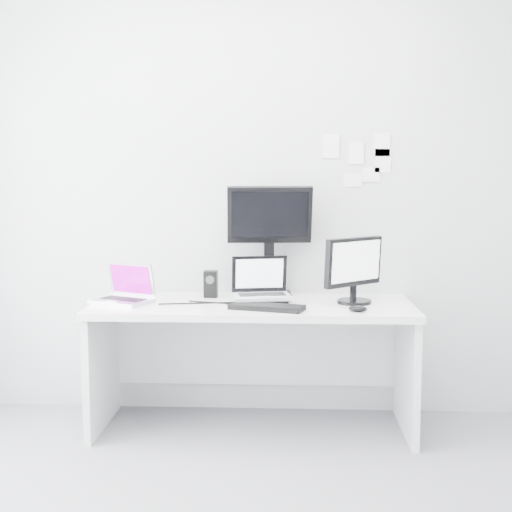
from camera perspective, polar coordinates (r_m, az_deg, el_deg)
name	(u,v)px	position (r m, az deg, el deg)	size (l,w,h in m)	color
back_wall	(256,192)	(4.14, -0.03, 5.40)	(3.60, 3.60, 0.00)	silver
desk	(253,366)	(3.93, -0.28, -9.21)	(1.80, 0.70, 0.73)	white
macbook	(121,282)	(3.91, -11.20, -2.17)	(0.31, 0.24, 0.24)	silver
speaker	(211,284)	(4.04, -3.80, -2.35)	(0.08, 0.08, 0.16)	black
dell_laptop	(262,279)	(3.84, 0.52, -1.97)	(0.32, 0.25, 0.27)	#BABEC3
rear_monitor	(269,240)	(4.03, 1.12, 1.35)	(0.50, 0.18, 0.68)	black
samsung_monitor	(355,269)	(3.86, 8.25, -1.11)	(0.42, 0.19, 0.39)	black
keyboard	(267,307)	(3.66, 0.91, -4.30)	(0.40, 0.14, 0.03)	black
mouse	(358,309)	(3.64, 8.52, -4.38)	(0.10, 0.06, 0.03)	black
wall_note_0	(331,146)	(4.14, 6.29, 9.10)	(0.10, 0.00, 0.14)	white
wall_note_1	(356,153)	(4.15, 8.37, 8.51)	(0.09, 0.00, 0.13)	white
wall_note_2	(382,144)	(4.17, 10.46, 9.15)	(0.10, 0.00, 0.14)	white
wall_note_3	(352,180)	(4.14, 8.06, 6.30)	(0.11, 0.00, 0.08)	white
wall_note_4	(383,161)	(4.16, 10.54, 7.85)	(0.10, 0.00, 0.14)	white
wall_note_5	(371,174)	(4.15, 9.58, 6.73)	(0.10, 0.00, 0.08)	white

